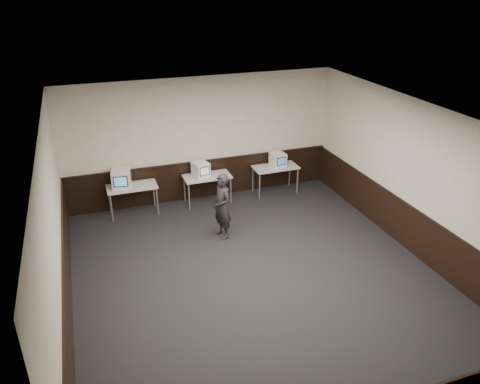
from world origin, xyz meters
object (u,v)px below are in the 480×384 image
desk_left (132,189)px  emac_left (121,179)px  emac_center (201,169)px  person (222,206)px  desk_center (207,178)px  emac_right (278,160)px  desk_right (275,169)px

desk_left → emac_left: size_ratio=2.24×
emac_center → person: 1.84m
emac_left → desk_center: bearing=9.3°
desk_left → emac_center: 1.77m
desk_center → emac_right: size_ratio=2.83×
desk_left → emac_center: bearing=1.0°
desk_center → emac_center: size_ratio=2.55×
desk_right → desk_left: bearing=180.0°
desk_center → emac_center: emac_center is taller
desk_center → emac_center: bearing=168.1°
desk_left → desk_right: same height
desk_right → person: (-2.06, -1.80, 0.08)m
desk_left → emac_left: emac_left is taller
emac_right → desk_right: bearing=-169.6°
desk_right → emac_center: bearing=179.1°
emac_left → person: (1.97, -1.81, -0.21)m
desk_right → emac_center: (-2.05, 0.03, 0.26)m
desk_center → emac_right: 1.99m
desk_right → person: 2.74m
desk_left → person: bearing=-45.9°
emac_center → desk_left: bearing=165.5°
desk_center → desk_left: bearing=180.0°
emac_right → desk_center: bearing=174.5°
desk_right → emac_right: emac_right is taller
desk_center → emac_left: 2.15m
emac_left → emac_center: emac_left is taller
emac_left → emac_right: size_ratio=1.26×
desk_center → desk_right: bearing=0.0°
desk_left → emac_center: emac_center is taller
emac_left → emac_right: emac_left is taller
desk_center → emac_left: emac_left is taller
emac_center → person: bearing=-105.8°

